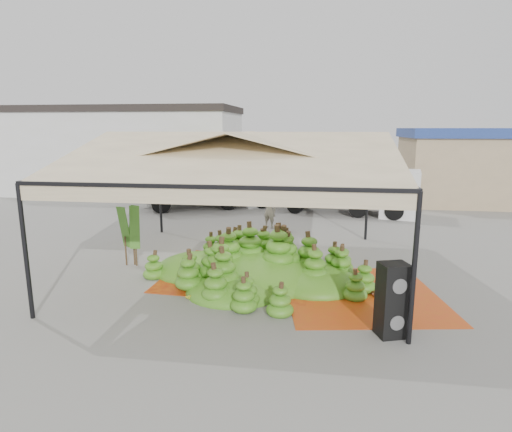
# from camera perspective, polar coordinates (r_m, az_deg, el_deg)

# --- Properties ---
(ground) EXTENTS (90.00, 90.00, 0.00)m
(ground) POSITION_cam_1_polar(r_m,az_deg,el_deg) (12.87, -1.85, -7.00)
(ground) COLOR slate
(ground) RESTS_ON ground
(canopy_tent) EXTENTS (8.10, 8.10, 4.00)m
(canopy_tent) POSITION_cam_1_polar(r_m,az_deg,el_deg) (12.22, -1.95, 7.82)
(canopy_tent) COLOR black
(canopy_tent) RESTS_ON ground
(building_white) EXTENTS (14.30, 6.30, 5.40)m
(building_white) POSITION_cam_1_polar(r_m,az_deg,el_deg) (28.74, -16.99, 8.38)
(building_white) COLOR silver
(building_white) RESTS_ON ground
(building_tan) EXTENTS (6.30, 5.30, 4.10)m
(building_tan) POSITION_cam_1_polar(r_m,az_deg,el_deg) (26.29, 25.72, 6.08)
(building_tan) COLOR tan
(building_tan) RESTS_ON ground
(tarp_left) EXTENTS (4.36, 4.18, 0.01)m
(tarp_left) POSITION_cam_1_polar(r_m,az_deg,el_deg) (12.45, -2.05, -7.63)
(tarp_left) COLOR orange
(tarp_left) RESTS_ON ground
(tarp_right) EXTENTS (4.32, 4.47, 0.01)m
(tarp_right) POSITION_cam_1_polar(r_m,az_deg,el_deg) (11.31, 13.81, -10.02)
(tarp_right) COLOR red
(tarp_right) RESTS_ON ground
(banana_heap) EXTENTS (7.08, 6.19, 1.33)m
(banana_heap) POSITION_cam_1_polar(r_m,az_deg,el_deg) (11.86, 0.22, -5.25)
(banana_heap) COLOR #3B7E1A
(banana_heap) RESTS_ON ground
(hand_yellow_a) EXTENTS (0.48, 0.41, 0.21)m
(hand_yellow_a) POSITION_cam_1_polar(r_m,az_deg,el_deg) (11.43, 8.79, -9.06)
(hand_yellow_a) COLOR gold
(hand_yellow_a) RESTS_ON ground
(hand_yellow_b) EXTENTS (0.44, 0.37, 0.19)m
(hand_yellow_b) POSITION_cam_1_polar(r_m,az_deg,el_deg) (10.80, -9.29, -10.38)
(hand_yellow_b) COLOR gold
(hand_yellow_b) RESTS_ON ground
(hand_red_a) EXTENTS (0.50, 0.48, 0.18)m
(hand_red_a) POSITION_cam_1_polar(r_m,az_deg,el_deg) (11.67, 12.75, -8.83)
(hand_red_a) COLOR #511D12
(hand_red_a) RESTS_ON ground
(hand_red_b) EXTENTS (0.46, 0.39, 0.20)m
(hand_red_b) POSITION_cam_1_polar(r_m,az_deg,el_deg) (11.19, 14.96, -9.79)
(hand_red_b) COLOR #582A14
(hand_red_b) RESTS_ON ground
(hand_green) EXTENTS (0.54, 0.46, 0.22)m
(hand_green) POSITION_cam_1_polar(r_m,az_deg,el_deg) (9.82, 3.13, -12.44)
(hand_green) COLOR #4A831B
(hand_green) RESTS_ON ground
(hanging_bunches) EXTENTS (4.74, 0.24, 0.20)m
(hanging_bunches) POSITION_cam_1_polar(r_m,az_deg,el_deg) (11.59, 1.31, 4.23)
(hanging_bunches) COLOR #427117
(hanging_bunches) RESTS_ON ground
(speaker_stack) EXTENTS (0.67, 0.63, 1.52)m
(speaker_stack) POSITION_cam_1_polar(r_m,az_deg,el_deg) (9.09, 17.72, -10.62)
(speaker_stack) COLOR black
(speaker_stack) RESTS_ON ground
(banana_leaves) EXTENTS (0.96, 1.36, 3.70)m
(banana_leaves) POSITION_cam_1_polar(r_m,az_deg,el_deg) (13.87, -15.44, -6.04)
(banana_leaves) COLOR #346A1C
(banana_leaves) RESTS_ON ground
(vendor) EXTENTS (0.67, 0.55, 1.57)m
(vendor) POSITION_cam_1_polar(r_m,az_deg,el_deg) (17.82, 1.79, 0.89)
(vendor) COLOR gray
(vendor) RESTS_ON ground
(truck_left) EXTENTS (7.37, 4.96, 2.40)m
(truck_left) POSITION_cam_1_polar(r_m,az_deg,el_deg) (22.68, -5.03, 4.96)
(truck_left) COLOR #4F311A
(truck_left) RESTS_ON ground
(truck_right) EXTENTS (6.61, 3.35, 2.17)m
(truck_right) POSITION_cam_1_polar(r_m,az_deg,el_deg) (21.30, 13.18, 3.87)
(truck_right) COLOR #4E2E1A
(truck_right) RESTS_ON ground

